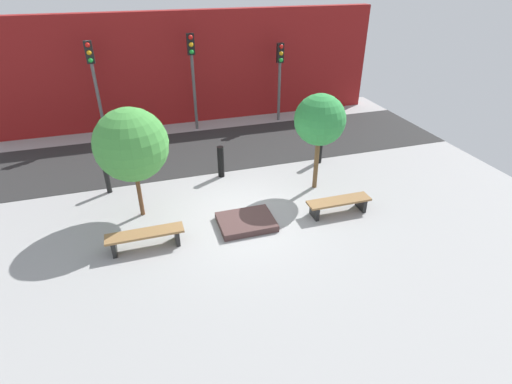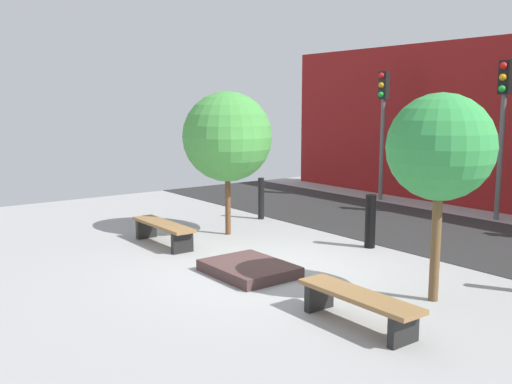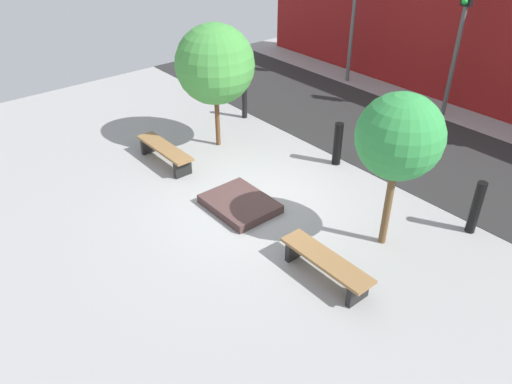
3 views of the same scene
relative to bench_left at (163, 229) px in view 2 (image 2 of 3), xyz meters
name	(u,v)px [view 2 (image 2 of 3)]	position (x,y,z in m)	size (l,w,h in m)	color
ground_plane	(265,270)	(2.59, 0.54, -0.32)	(18.00, 18.00, 0.00)	#9A9A9A
road_strip	(439,232)	(2.59, 5.33, -0.32)	(18.00, 3.95, 0.01)	#292929
bench_left	(163,229)	(0.00, 0.00, 0.00)	(1.85, 0.44, 0.45)	black
bench_right	(358,302)	(5.19, 0.00, -0.02)	(1.79, 0.46, 0.42)	black
planter_bed	(249,269)	(2.59, 0.20, -0.23)	(1.45, 1.14, 0.18)	#4A3331
tree_behind_left_bench	(227,137)	(0.00, 1.55, 1.76)	(1.88, 1.88, 3.03)	brown
tree_behind_right_bench	(440,148)	(5.19, 1.55, 1.85)	(1.48, 1.48, 2.92)	brown
bollard_far_left	(261,198)	(-0.88, 3.11, 0.18)	(0.15, 0.15, 1.01)	black
bollard_left	(370,221)	(2.59, 3.11, 0.19)	(0.21, 0.21, 1.04)	black
traffic_light_west	(383,112)	(-1.03, 7.59, 2.21)	(0.28, 0.27, 3.68)	#5D5D5D
traffic_light_mid_west	(503,111)	(2.59, 7.59, 2.27)	(0.28, 0.27, 3.76)	#525252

